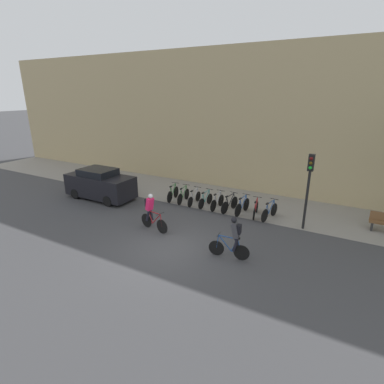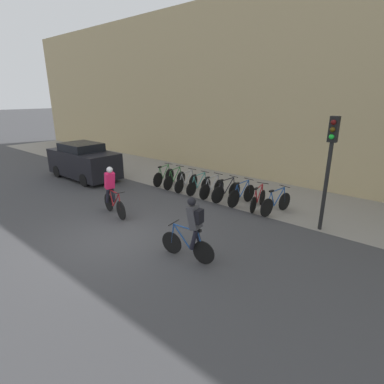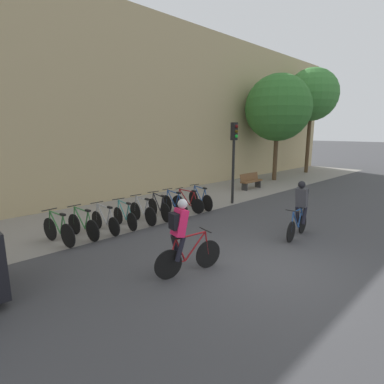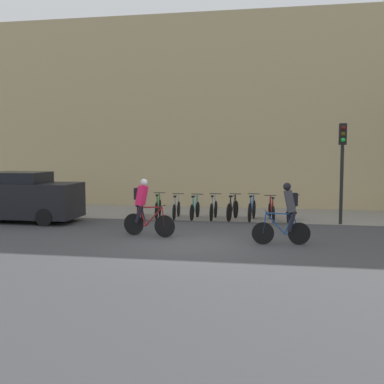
% 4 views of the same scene
% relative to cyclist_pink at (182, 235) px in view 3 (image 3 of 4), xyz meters
% --- Properties ---
extents(ground, '(200.00, 200.00, 0.00)m').
position_rel_cyclist_pink_xyz_m(ground, '(1.68, -1.14, -0.95)').
color(ground, '#3D3D3F').
extents(kerb_strip, '(44.00, 4.50, 0.01)m').
position_rel_cyclist_pink_xyz_m(kerb_strip, '(1.68, 5.61, -0.94)').
color(kerb_strip, gray).
rests_on(kerb_strip, ground).
extents(building_facade, '(44.00, 0.60, 8.93)m').
position_rel_cyclist_pink_xyz_m(building_facade, '(1.68, 8.16, 3.52)').
color(building_facade, tan).
rests_on(building_facade, ground).
extents(cyclist_pink, '(1.73, 0.56, 1.78)m').
position_rel_cyclist_pink_xyz_m(cyclist_pink, '(0.00, 0.00, 0.00)').
color(cyclist_pink, black).
rests_on(cyclist_pink, ground).
extents(cyclist_grey, '(1.64, 0.51, 1.76)m').
position_rel_cyclist_pink_xyz_m(cyclist_grey, '(4.37, -0.60, 0.00)').
color(cyclist_grey, black).
rests_on(cyclist_grey, ground).
extents(parked_bike_0, '(0.46, 1.65, 0.98)m').
position_rel_cyclist_pink_xyz_m(parked_bike_0, '(-1.29, 3.92, -0.54)').
color(parked_bike_0, black).
rests_on(parked_bike_0, ground).
extents(parked_bike_1, '(0.46, 1.68, 0.97)m').
position_rel_cyclist_pink_xyz_m(parked_bike_1, '(-0.56, 3.92, -0.55)').
color(parked_bike_1, black).
rests_on(parked_bike_1, ground).
extents(parked_bike_2, '(0.46, 1.66, 0.94)m').
position_rel_cyclist_pink_xyz_m(parked_bike_2, '(0.17, 3.92, -0.56)').
color(parked_bike_2, black).
rests_on(parked_bike_2, ground).
extents(parked_bike_3, '(0.46, 1.58, 0.94)m').
position_rel_cyclist_pink_xyz_m(parked_bike_3, '(0.91, 3.92, -0.56)').
color(parked_bike_3, black).
rests_on(parked_bike_3, ground).
extents(parked_bike_4, '(0.46, 1.66, 0.97)m').
position_rel_cyclist_pink_xyz_m(parked_bike_4, '(1.64, 3.92, -0.55)').
color(parked_bike_4, black).
rests_on(parked_bike_4, ground).
extents(parked_bike_5, '(0.46, 1.69, 0.98)m').
position_rel_cyclist_pink_xyz_m(parked_bike_5, '(2.37, 3.92, -0.54)').
color(parked_bike_5, black).
rests_on(parked_bike_5, ground).
extents(parked_bike_6, '(0.46, 1.73, 0.99)m').
position_rel_cyclist_pink_xyz_m(parked_bike_6, '(3.10, 3.92, -0.53)').
color(parked_bike_6, black).
rests_on(parked_bike_6, ground).
extents(parked_bike_7, '(0.46, 1.62, 0.94)m').
position_rel_cyclist_pink_xyz_m(parked_bike_7, '(3.84, 3.92, -0.56)').
color(parked_bike_7, black).
rests_on(parked_bike_7, ground).
extents(parked_bike_8, '(0.50, 1.72, 0.98)m').
position_rel_cyclist_pink_xyz_m(parked_bike_8, '(4.57, 3.92, -0.54)').
color(parked_bike_8, black).
rests_on(parked_bike_8, ground).
extents(traffic_light_pole, '(0.26, 0.30, 3.61)m').
position_rel_cyclist_pink_xyz_m(traffic_light_pole, '(6.30, 3.56, 1.55)').
color(traffic_light_pole, black).
rests_on(traffic_light_pole, ground).
extents(bench, '(1.63, 0.44, 0.89)m').
position_rel_cyclist_pink_xyz_m(bench, '(9.83, 5.04, -0.48)').
color(bench, brown).
rests_on(bench, ground).
extents(street_tree_0, '(4.23, 4.23, 6.83)m').
position_rel_cyclist_pink_xyz_m(street_tree_0, '(13.59, 5.78, 3.76)').
color(street_tree_0, '#4C3823').
rests_on(street_tree_0, ground).
extents(street_tree_1, '(3.92, 3.92, 7.93)m').
position_rel_cyclist_pink_xyz_m(street_tree_1, '(18.82, 6.05, 5.00)').
color(street_tree_1, '#4C3823').
rests_on(street_tree_1, ground).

